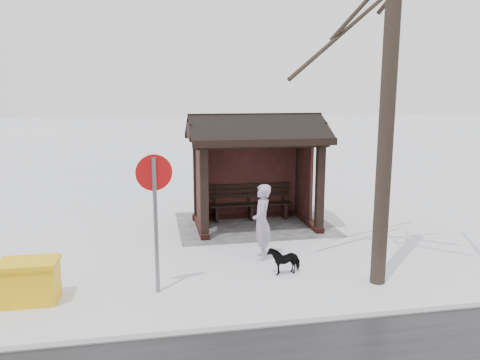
% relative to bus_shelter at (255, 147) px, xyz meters
% --- Properties ---
extents(ground, '(120.00, 120.00, 0.00)m').
position_rel_bus_shelter_xyz_m(ground, '(0.00, 0.16, -2.17)').
color(ground, white).
rests_on(ground, ground).
extents(kerb, '(120.00, 0.15, 0.06)m').
position_rel_bus_shelter_xyz_m(kerb, '(0.00, 5.66, -2.16)').
color(kerb, gray).
rests_on(kerb, ground).
extents(trampled_patch, '(4.20, 3.20, 0.02)m').
position_rel_bus_shelter_xyz_m(trampled_patch, '(0.00, -0.04, -2.16)').
color(trampled_patch, '#98989D').
rests_on(trampled_patch, ground).
extents(bus_shelter, '(3.60, 2.40, 3.09)m').
position_rel_bus_shelter_xyz_m(bus_shelter, '(0.00, 0.00, 0.00)').
color(bus_shelter, '#351613').
rests_on(bus_shelter, ground).
extents(pedestrian, '(0.53, 0.69, 1.68)m').
position_rel_bus_shelter_xyz_m(pedestrian, '(0.41, 2.66, -1.33)').
color(pedestrian, '#A496AF').
rests_on(pedestrian, ground).
extents(dog, '(0.71, 0.43, 0.56)m').
position_rel_bus_shelter_xyz_m(dog, '(0.15, 3.55, -1.89)').
color(dog, black).
rests_on(dog, ground).
extents(grit_bin, '(1.00, 0.69, 0.76)m').
position_rel_bus_shelter_xyz_m(grit_bin, '(4.92, 4.02, -1.78)').
color(grit_bin, '#F0B20E').
rests_on(grit_bin, ground).
extents(road_sign, '(0.65, 0.14, 2.57)m').
position_rel_bus_shelter_xyz_m(road_sign, '(2.70, 4.00, -0.34)').
color(road_sign, slate).
rests_on(road_sign, ground).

